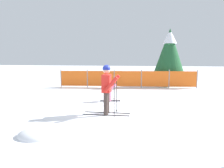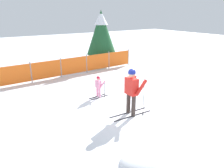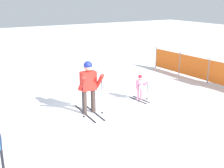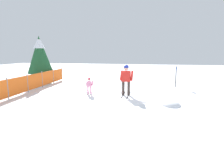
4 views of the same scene
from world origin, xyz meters
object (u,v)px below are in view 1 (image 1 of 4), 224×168
safety_fence (128,79)px  conifer_far (169,51)px  skier_adult (107,85)px  skier_child (111,89)px

safety_fence → conifer_far: (2.70, 1.30, 1.77)m
skier_adult → conifer_far: (3.15, 7.47, 1.29)m
safety_fence → conifer_far: 3.48m
skier_child → safety_fence: (0.60, 3.99, 0.01)m
skier_adult → conifer_far: 8.21m
skier_adult → safety_fence: size_ratio=0.21×
conifer_far → skier_child: bearing=-121.9°
skier_adult → safety_fence: 6.20m
skier_adult → conifer_far: size_ratio=0.47×
skier_child → conifer_far: conifer_far is taller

